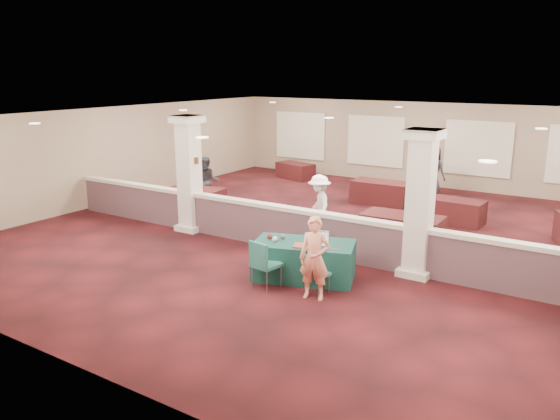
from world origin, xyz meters
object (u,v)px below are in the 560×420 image
Objects in this scene: far_table_back_left at (295,171)px; attendee_b at (319,205)px; conf_chair_side at (263,261)px; woman at (315,258)px; conf_chair_main at (315,271)px; far_table_front_left at (196,199)px; far_table_back_right at (453,211)px; attendee_d at (433,171)px; far_table_front_center at (402,230)px; attendee_a at (207,182)px; near_table at (304,260)px; far_table_back_center at (380,193)px.

far_table_back_left is 0.96× the size of attendee_b.
woman reaches higher than conf_chair_side.
far_table_front_left is (-6.52, 3.95, -0.13)m from conf_chair_main.
far_table_front_left is 7.92m from far_table_back_right.
far_table_back_right is at bearing 130.26° from attendee_d.
far_table_front_left is 6.87m from far_table_front_center.
far_table_back_right is 3.74m from attendee_d.
attendee_a is (-6.56, 4.56, 0.32)m from conf_chair_main.
woman reaches higher than far_table_back_left.
near_table is 1.27× the size of attendee_b.
near_table is 1.32× the size of far_table_back_left.
attendee_a is at bearing -144.49° from far_table_back_center.
far_table_front_center is 1.06× the size of far_table_back_center.
far_table_back_right is 1.07× the size of attendee_a.
far_table_front_center is at bearing -0.00° from far_table_front_left.
conf_chair_side reaches higher than far_table_back_center.
conf_chair_side is 0.51× the size of far_table_front_center.
attendee_a reaches higher than conf_chair_main.
far_table_back_left is at bearing 90.07° from far_table_front_left.
conf_chair_side is 10.49m from attendee_d.
conf_chair_main is 0.38m from woman.
far_table_front_left is at bearing 135.18° from woman.
near_table is at bearing 143.40° from conf_chair_main.
far_table_back_right is at bearing -21.61° from far_table_back_center.
conf_chair_side is 6.95m from far_table_front_left.
conf_chair_side reaches higher than far_table_back_right.
attendee_d is at bearing 64.78° from far_table_back_center.
conf_chair_main reaches higher than far_table_back_left.
far_table_back_left is at bearing 127.80° from conf_chair_side.
attendee_b is at bearing -47.64° from attendee_a.
conf_chair_main is 10.21m from attendee_d.
far_table_back_center is at bearing 105.81° from conf_chair_side.
attendee_a reaches higher than far_table_back_left.
attendee_d is at bearing 98.81° from conf_chair_side.
attendee_b is at bearing 94.36° from attendee_d.
near_table is 6.37m from far_table_back_right.
attendee_b is at bearing 104.40° from woman.
conf_chair_side is at bearing -77.96° from attendee_a.
conf_chair_side is 11.82m from far_table_back_left.
woman is (0.08, -0.16, 0.33)m from conf_chair_main.
woman is 7.79m from far_table_front_left.
far_table_front_center is (0.27, 4.11, -0.43)m from woman.
woman is 0.94× the size of attendee_d.
near_table is 1.29× the size of attendee_a.
far_table_back_center reaches higher than far_table_front_left.
conf_chair_side is 0.57× the size of far_table_front_left.
far_table_front_left is at bearing 152.27° from conf_chair_side.
far_table_front_left is at bearing -134.17° from attendee_b.
attendee_d reaches higher than far_table_front_left.
attendee_b is 0.94× the size of attendee_d.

